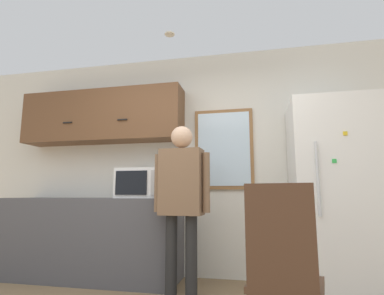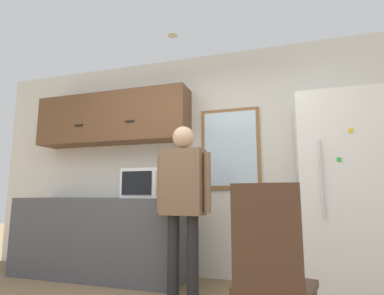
% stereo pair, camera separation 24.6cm
% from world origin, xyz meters
% --- Properties ---
extents(back_wall, '(6.00, 0.06, 2.70)m').
position_xyz_m(back_wall, '(0.00, 2.04, 1.35)').
color(back_wall, silver).
rests_on(back_wall, ground_plane).
extents(counter, '(2.08, 0.63, 0.91)m').
position_xyz_m(counter, '(-1.16, 1.69, 0.45)').
color(counter, '#4C4C51').
rests_on(counter, ground_plane).
extents(upper_cabinets, '(2.08, 0.37, 0.65)m').
position_xyz_m(upper_cabinets, '(-1.16, 1.84, 1.92)').
color(upper_cabinets, brown).
extents(microwave, '(0.50, 0.39, 0.33)m').
position_xyz_m(microwave, '(-0.53, 1.65, 1.07)').
color(microwave, white).
rests_on(microwave, counter).
extents(person, '(0.55, 0.24, 1.61)m').
position_xyz_m(person, '(0.03, 1.25, 0.97)').
color(person, black).
rests_on(person, ground_plane).
extents(refrigerator, '(0.79, 0.75, 1.87)m').
position_xyz_m(refrigerator, '(1.48, 1.64, 0.94)').
color(refrigerator, white).
rests_on(refrigerator, ground_plane).
extents(chair, '(0.49, 0.49, 1.01)m').
position_xyz_m(chair, '(0.87, 0.34, 0.53)').
color(chair, '#472D1E').
rests_on(chair, ground_plane).
extents(window, '(0.70, 0.05, 0.96)m').
position_xyz_m(window, '(0.36, 2.00, 1.49)').
color(window, olive).
extents(ceiling_light, '(0.11, 0.11, 0.01)m').
position_xyz_m(ceiling_light, '(-0.15, 1.38, 2.68)').
color(ceiling_light, white).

